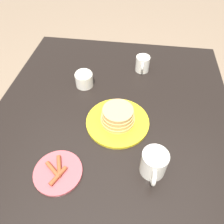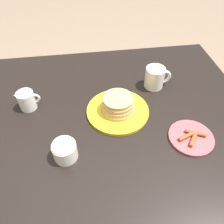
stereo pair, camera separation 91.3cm
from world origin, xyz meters
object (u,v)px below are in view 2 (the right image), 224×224
(pancake_plate, at_px, (118,107))
(coffee_mug, at_px, (155,77))
(side_plate_bacon, at_px, (191,137))
(sugar_bowl, at_px, (64,149))
(creamer_pitcher, at_px, (27,100))

(pancake_plate, relative_size, coffee_mug, 2.12)
(side_plate_bacon, height_order, sugar_bowl, sugar_bowl)
(pancake_plate, xyz_separation_m, coffee_mug, (0.19, 0.14, 0.02))
(side_plate_bacon, bearing_deg, pancake_plate, 145.02)
(pancake_plate, distance_m, side_plate_bacon, 0.29)
(coffee_mug, bearing_deg, side_plate_bacon, -80.52)
(coffee_mug, height_order, creamer_pitcher, coffee_mug)
(sugar_bowl, bearing_deg, coffee_mug, 39.04)
(creamer_pitcher, bearing_deg, coffee_mug, 6.42)
(coffee_mug, distance_m, sugar_bowl, 0.50)
(side_plate_bacon, xyz_separation_m, coffee_mug, (-0.05, 0.30, 0.04))
(creamer_pitcher, xyz_separation_m, sugar_bowl, (0.15, -0.25, 0.00))
(pancake_plate, xyz_separation_m, side_plate_bacon, (0.24, -0.17, -0.02))
(pancake_plate, distance_m, coffee_mug, 0.23)
(side_plate_bacon, bearing_deg, creamer_pitcher, 157.60)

